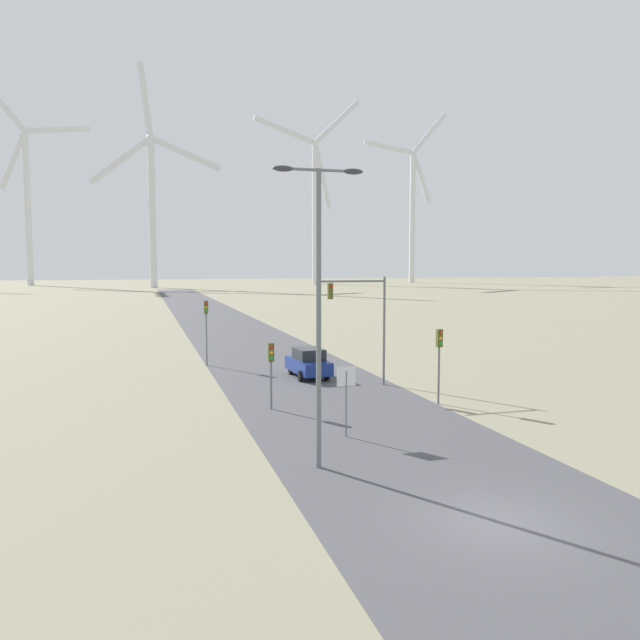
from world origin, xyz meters
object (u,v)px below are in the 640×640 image
stop_sign_near (346,388)px  traffic_light_post_near_left (271,361)px  traffic_light_post_mid_left (206,318)px  wind_turbine_center (152,194)px  wind_turbine_right (315,197)px  traffic_light_post_near_right (439,349)px  streetlamp (319,283)px  car_approaching (308,363)px  traffic_light_mast_overhead (363,310)px  wind_turbine_far_right (412,204)px  wind_turbine_left (27,192)px

stop_sign_near → traffic_light_post_near_left: 5.95m
traffic_light_post_mid_left → wind_turbine_center: wind_turbine_center is taller
wind_turbine_center → wind_turbine_right: size_ratio=1.01×
traffic_light_post_mid_left → traffic_light_post_near_right: bearing=-57.1°
streetlamp → car_approaching: 18.24m
traffic_light_post_near_left → wind_turbine_center: size_ratio=0.05×
stop_sign_near → traffic_light_post_near_right: 7.81m
traffic_light_post_near_right → wind_turbine_center: bearing=93.5°
stop_sign_near → car_approaching: size_ratio=0.68×
traffic_light_mast_overhead → wind_turbine_right: (48.84, 185.61, 27.04)m
traffic_light_mast_overhead → wind_turbine_center: wind_turbine_center is taller
traffic_light_post_mid_left → wind_turbine_far_right: bearing=61.8°
streetlamp → traffic_light_mast_overhead: streetlamp is taller
traffic_light_post_near_left → wind_turbine_left: (-42.54, 204.70, 29.51)m
wind_turbine_center → wind_turbine_right: 60.72m
wind_turbine_left → wind_turbine_right: size_ratio=1.03×
traffic_light_post_near_left → traffic_light_mast_overhead: traffic_light_mast_overhead is taller
traffic_light_mast_overhead → wind_turbine_left: (-48.83, 200.37, 27.46)m
traffic_light_post_near_right → car_approaching: 10.23m
streetlamp → traffic_light_mast_overhead: (6.46, 13.34, -1.95)m
streetlamp → traffic_light_mast_overhead: 14.95m
car_approaching → wind_turbine_center: 164.62m
traffic_light_mast_overhead → car_approaching: traffic_light_mast_overhead is taller
traffic_light_post_near_right → wind_turbine_right: bearing=76.2°
wind_turbine_center → wind_turbine_left: bearing=139.4°
stop_sign_near → wind_turbine_left: wind_turbine_left is taller
traffic_light_mast_overhead → wind_turbine_right: 193.82m
wind_turbine_right → stop_sign_near: bearing=-105.2°
stop_sign_near → wind_turbine_center: size_ratio=0.04×
stop_sign_near → wind_turbine_right: 204.77m
stop_sign_near → wind_turbine_left: size_ratio=0.04×
traffic_light_post_near_right → stop_sign_near: bearing=-145.2°
traffic_light_post_mid_left → wind_turbine_far_right: (100.20, 187.24, 27.90)m
traffic_light_post_mid_left → traffic_light_mast_overhead: traffic_light_mast_overhead is taller
traffic_light_post_near_right → traffic_light_mast_overhead: 6.10m
stop_sign_near → traffic_light_post_near_left: (-1.96, 5.61, 0.36)m
streetlamp → traffic_light_post_mid_left: size_ratio=2.26×
traffic_light_mast_overhead → wind_turbine_far_right: bearing=64.9°
traffic_light_post_mid_left → wind_turbine_left: (-40.88, 190.42, 28.60)m
traffic_light_mast_overhead → wind_turbine_center: size_ratio=0.09×
stop_sign_near → traffic_light_post_near_left: traffic_light_post_near_left is taller
traffic_light_post_near_right → traffic_light_mast_overhead: size_ratio=0.60×
stop_sign_near → traffic_light_mast_overhead: (4.33, 9.93, 2.41)m
traffic_light_post_near_left → wind_turbine_right: size_ratio=0.05×
traffic_light_post_near_right → wind_turbine_left: bearing=103.9°
traffic_light_post_near_right → car_approaching: (-4.37, 9.06, -1.87)m
wind_turbine_center → wind_turbine_far_right: bearing=17.3°
traffic_light_post_near_left → wind_turbine_left: size_ratio=0.05×
streetlamp → wind_turbine_left: size_ratio=0.15×
traffic_light_post_mid_left → traffic_light_post_near_left: bearing=-83.4°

